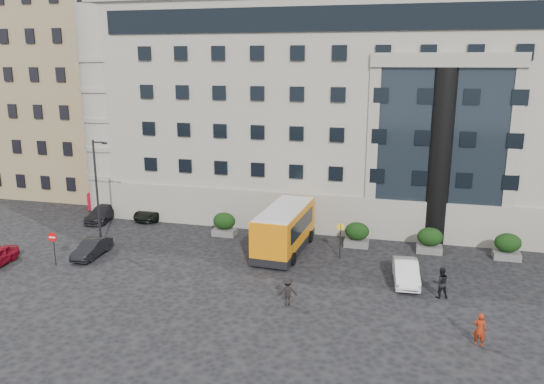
% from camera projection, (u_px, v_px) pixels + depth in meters
% --- Properties ---
extents(ground, '(120.00, 120.00, 0.00)m').
position_uv_depth(ground, '(244.00, 278.00, 33.72)').
color(ground, black).
rests_on(ground, ground).
extents(civic_building, '(44.00, 24.00, 18.00)m').
position_uv_depth(civic_building, '(370.00, 108.00, 50.78)').
color(civic_building, gray).
rests_on(civic_building, ground).
extents(entrance_column, '(1.80, 1.80, 13.00)m').
position_uv_depth(entrance_column, '(440.00, 158.00, 38.96)').
color(entrance_column, black).
rests_on(entrance_column, ground).
extents(apartment_near, '(14.00, 14.00, 20.00)m').
position_uv_depth(apartment_near, '(81.00, 94.00, 55.85)').
color(apartment_near, '#8C7751').
rests_on(apartment_near, ground).
extents(apartment_far, '(13.00, 13.00, 22.00)m').
position_uv_depth(apartment_far, '(138.00, 78.00, 73.24)').
color(apartment_far, '#7E5F49').
rests_on(apartment_far, ground).
extents(hedge_a, '(1.80, 1.26, 1.84)m').
position_uv_depth(hedge_a, '(224.00, 224.00, 41.79)').
color(hedge_a, '#5C5C5A').
rests_on(hedge_a, ground).
extents(hedge_b, '(1.80, 1.26, 1.84)m').
position_uv_depth(hedge_b, '(289.00, 229.00, 40.54)').
color(hedge_b, '#5C5C5A').
rests_on(hedge_b, ground).
extents(hedge_c, '(1.80, 1.26, 1.84)m').
position_uv_depth(hedge_c, '(357.00, 234.00, 39.30)').
color(hedge_c, '#5C5C5A').
rests_on(hedge_c, ground).
extents(hedge_d, '(1.80, 1.26, 1.84)m').
position_uv_depth(hedge_d, '(430.00, 240.00, 38.05)').
color(hedge_d, '#5C5C5A').
rests_on(hedge_d, ground).
extents(hedge_e, '(1.80, 1.26, 1.84)m').
position_uv_depth(hedge_e, '(507.00, 246.00, 36.81)').
color(hedge_e, '#5C5C5A').
rests_on(hedge_e, ground).
extents(street_lamp, '(1.16, 0.18, 8.00)m').
position_uv_depth(street_lamp, '(98.00, 190.00, 38.34)').
color(street_lamp, '#262628').
rests_on(street_lamp, ground).
extents(bus_stop_sign, '(0.50, 0.08, 2.52)m').
position_uv_depth(bus_stop_sign, '(340.00, 235.00, 36.69)').
color(bus_stop_sign, '#262628').
rests_on(bus_stop_sign, ground).
extents(no_entry_sign, '(0.64, 0.16, 2.32)m').
position_uv_depth(no_entry_sign, '(53.00, 242.00, 35.46)').
color(no_entry_sign, '#262628').
rests_on(no_entry_sign, ground).
extents(minibus, '(3.26, 7.86, 3.22)m').
position_uv_depth(minibus, '(284.00, 228.00, 38.07)').
color(minibus, orange).
rests_on(minibus, ground).
extents(red_truck, '(3.04, 5.03, 2.53)m').
position_uv_depth(red_truck, '(107.00, 193.00, 50.05)').
color(red_truck, maroon).
rests_on(red_truck, ground).
extents(parked_car_b, '(1.40, 3.74, 1.22)m').
position_uv_depth(parked_car_b, '(92.00, 248.00, 37.30)').
color(parked_car_b, black).
rests_on(parked_car_b, ground).
extents(parked_car_c, '(2.35, 4.57, 1.27)m').
position_uv_depth(parked_car_c, '(102.00, 213.00, 45.75)').
color(parked_car_c, black).
rests_on(parked_car_c, ground).
extents(parked_car_d, '(2.55, 4.76, 1.27)m').
position_uv_depth(parked_car_d, '(155.00, 211.00, 46.45)').
color(parked_car_d, black).
rests_on(parked_car_d, ground).
extents(white_taxi, '(1.82, 4.26, 1.37)m').
position_uv_depth(white_taxi, '(406.00, 272.00, 32.93)').
color(white_taxi, silver).
rests_on(white_taxi, ground).
extents(pedestrian_a, '(0.70, 0.55, 1.71)m').
position_uv_depth(pedestrian_a, '(480.00, 329.00, 25.58)').
color(pedestrian_a, maroon).
rests_on(pedestrian_a, ground).
extents(pedestrian_b, '(1.07, 0.93, 1.88)m').
position_uv_depth(pedestrian_b, '(441.00, 283.00, 30.76)').
color(pedestrian_b, black).
rests_on(pedestrian_b, ground).
extents(pedestrian_c, '(1.19, 0.91, 1.63)m').
position_uv_depth(pedestrian_c, '(288.00, 291.00, 29.87)').
color(pedestrian_c, black).
rests_on(pedestrian_c, ground).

